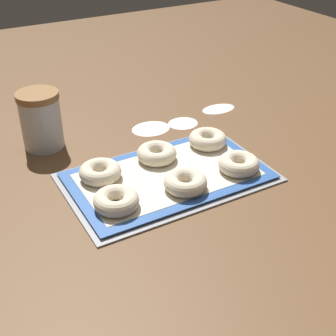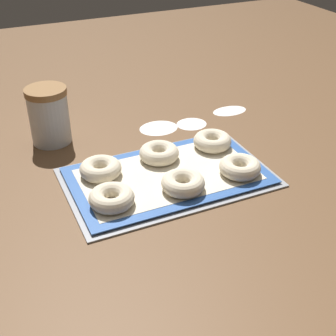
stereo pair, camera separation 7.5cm
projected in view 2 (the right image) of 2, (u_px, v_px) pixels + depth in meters
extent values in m
plane|color=brown|center=(160.00, 176.00, 1.07)|extent=(2.80, 2.80, 0.00)
cube|color=#93969B|center=(168.00, 177.00, 1.05)|extent=(0.46, 0.28, 0.01)
cube|color=#2D569E|center=(168.00, 175.00, 1.05)|extent=(0.43, 0.26, 0.00)
cube|color=beige|center=(168.00, 175.00, 1.05)|extent=(0.39, 0.21, 0.00)
torus|color=beige|center=(112.00, 198.00, 0.95)|extent=(0.09, 0.09, 0.03)
torus|color=beige|center=(183.00, 183.00, 0.99)|extent=(0.09, 0.09, 0.03)
torus|color=beige|center=(240.00, 167.00, 1.05)|extent=(0.09, 0.09, 0.03)
torus|color=beige|center=(101.00, 169.00, 1.04)|extent=(0.09, 0.09, 0.03)
torus|color=beige|center=(159.00, 153.00, 1.10)|extent=(0.09, 0.09, 0.03)
torus|color=beige|center=(212.00, 141.00, 1.15)|extent=(0.09, 0.09, 0.03)
cylinder|color=silver|center=(49.00, 118.00, 1.17)|extent=(0.10, 0.10, 0.13)
cylinder|color=olive|center=(45.00, 91.00, 1.13)|extent=(0.10, 0.10, 0.02)
ellipsoid|color=white|center=(230.00, 110.00, 1.36)|extent=(0.10, 0.06, 0.00)
ellipsoid|color=white|center=(192.00, 124.00, 1.29)|extent=(0.08, 0.08, 0.00)
ellipsoid|color=white|center=(159.00, 128.00, 1.27)|extent=(0.11, 0.09, 0.00)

